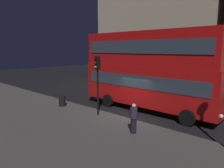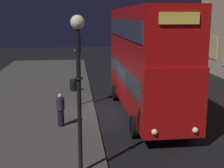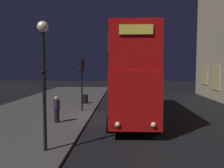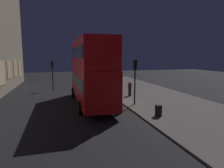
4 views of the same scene
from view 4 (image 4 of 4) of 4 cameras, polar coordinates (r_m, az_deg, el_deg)
The scene contains 8 objects.
ground_plane at distance 18.48m, azimuth 0.69°, elevation -5.58°, with size 80.00×80.00×0.00m, color black.
sidewalk_slab at distance 20.30m, azimuth 13.88°, elevation -4.40°, with size 44.00×8.43×0.12m, color #423F3D.
double_decker_bus at distance 17.78m, azimuth -6.30°, elevation 4.20°, with size 10.65×2.94×5.75m.
traffic_light_near_kerb at distance 17.22m, azimuth 6.75°, elevation 3.34°, with size 0.37×0.39×3.94m.
traffic_light_far_side at distance 26.38m, azimuth -16.96°, elevation 4.18°, with size 0.38×0.39×3.80m.
street_lamp at distance 25.16m, azimuth -0.38°, elevation 6.64°, with size 0.44×0.44×5.19m.
pedestrian at distance 21.21m, azimuth 5.18°, elevation -1.27°, with size 0.39×0.39×1.60m.
litter_bin at distance 14.50m, azimuth 13.34°, elevation -7.47°, with size 0.51×0.51×0.81m, color black.
Camera 4 is at (-17.26, 4.99, 4.34)m, focal length 31.49 mm.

